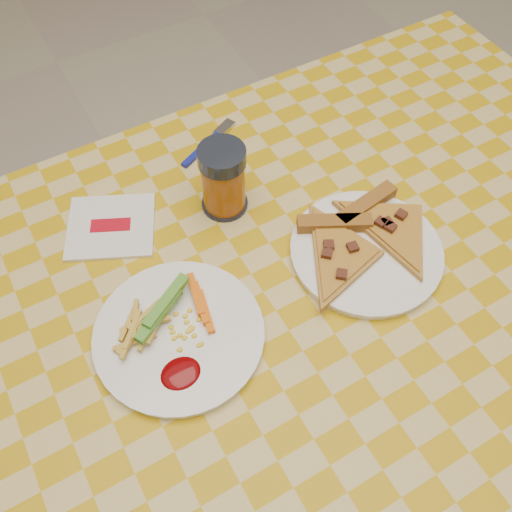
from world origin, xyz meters
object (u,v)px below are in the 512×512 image
object	(u,v)px
table	(303,320)
plate_right	(366,252)
drink_glass	(223,180)
plate_left	(179,336)

from	to	relation	value
table	plate_right	xyz separation A→B (m)	(0.11, 0.02, 0.08)
plate_right	drink_glass	xyz separation A→B (m)	(-0.14, 0.19, 0.05)
plate_left	drink_glass	size ratio (longest dim) A/B	1.90
plate_left	plate_right	distance (m)	0.30
plate_left	plate_right	bearing A→B (deg)	-2.48
plate_left	drink_glass	xyz separation A→B (m)	(0.16, 0.18, 0.05)
plate_left	drink_glass	bearing A→B (deg)	47.32
table	drink_glass	world-z (taller)	drink_glass
plate_right	drink_glass	size ratio (longest dim) A/B	1.86
plate_left	plate_right	size ratio (longest dim) A/B	1.02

